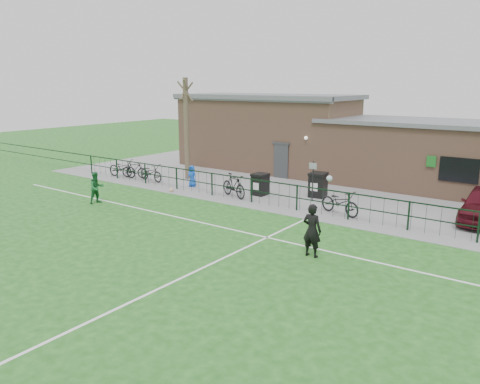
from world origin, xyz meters
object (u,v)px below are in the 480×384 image
Objects in this scene: wheelie_bin_left at (260,185)px; sign_post at (313,181)px; bare_tree at (186,129)px; bicycle_c at (151,173)px; spectator_child at (192,176)px; bicycle_a at (122,168)px; wheelie_bin_right at (318,186)px; outfield_player at (97,188)px; bicycle_d at (234,186)px; ball_ground at (171,190)px; bicycle_e at (340,202)px; bicycle_b at (135,170)px.

sign_post is (2.81, 0.39, 0.48)m from wheelie_bin_left.
bicycle_c is (-1.19, -1.87, -2.47)m from bare_tree.
sign_post reaches higher than spectator_child.
bicycle_a is 1.76× the size of spectator_child.
bare_tree is at bearing 175.19° from wheelie_bin_right.
bicycle_a is 5.33m from spectator_child.
bicycle_a is 6.42m from outfield_player.
bicycle_d is (6.36, -0.31, 0.09)m from bicycle_c.
bicycle_a is (-3.54, -2.04, -2.43)m from bare_tree.
wheelie_bin_left is 0.49× the size of bicycle_a.
ball_ground is (-6.82, -3.62, -0.49)m from wheelie_bin_right.
ball_ground is (-3.43, -1.00, -0.51)m from bicycle_d.
bicycle_e is (4.90, -1.01, 0.03)m from wheelie_bin_left.
bicycle_e is at bearing -54.03° from wheelie_bin_right.
wheelie_bin_right reaches higher than bicycle_e.
wheelie_bin_right is 0.55× the size of bicycle_a.
wheelie_bin_right is at bearing -32.08° from bicycle_d.
bicycle_d is at bearing -97.83° from bicycle_a.
sign_post is at bearing -90.13° from bicycle_a.
wheelie_bin_right is 5.10× the size of ball_ground.
bare_tree reaches higher than wheelie_bin_right.
bicycle_b is 7.94m from bicycle_d.
bicycle_a is at bearing 178.98° from spectator_child.
bare_tree is 4.76m from bicycle_a.
wheelie_bin_left is 0.62× the size of bicycle_b.
bicycle_a is at bearing -176.17° from wheelie_bin_right.
bare_tree is 5.18× the size of wheelie_bin_right.
wheelie_bin_left is at bearing -31.33° from outfield_player.
bicycle_c is at bearing 107.42° from bicycle_d.
bare_tree is 7.37m from outfield_player.
bicycle_d is at bearing -150.08° from wheelie_bin_right.
sign_post is 1.02× the size of bicycle_c.
bicycle_a is at bearing 100.60° from bicycle_c.
wheelie_bin_right is 10.96m from outfield_player.
outfield_player reaches higher than bicycle_b.
sign_post is 11.61m from bicycle_b.
spectator_child is at bearing 99.72° from bicycle_d.
spectator_child reaches higher than wheelie_bin_left.
spectator_child is at bearing -172.08° from sign_post.
ball_ground is (4.50, -1.42, -0.41)m from bicycle_b.
spectator_child is 5.60m from outfield_player.
wheelie_bin_left is 0.89× the size of wheelie_bin_right.
spectator_child is (4.52, 0.21, 0.10)m from bicycle_b.
bicycle_e is 9.16× the size of ball_ground.
outfield_player is at bearing -107.62° from ball_ground.
bicycle_d is at bearing -156.01° from sign_post.
bicycle_e is at bearing -33.74° from sign_post.
bare_tree is 2.89× the size of bicycle_e.
sign_post is 7.56m from ball_ground.
wheelie_bin_left reaches higher than bicycle_c.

